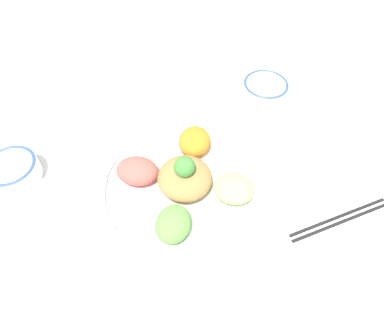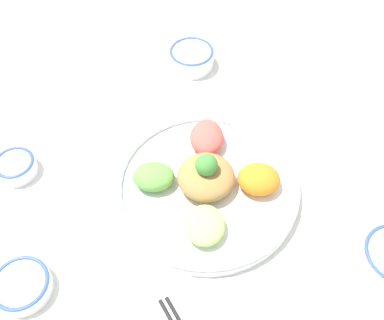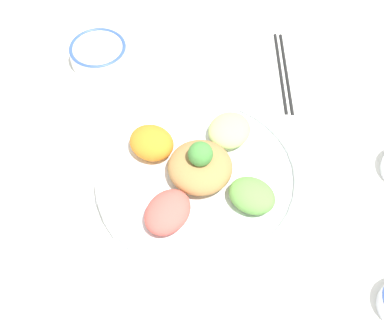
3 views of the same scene
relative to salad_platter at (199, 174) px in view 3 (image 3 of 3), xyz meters
The scene contains 6 objects.
ground_plane 0.05m from the salad_platter, 128.64° to the right, with size 2.40×2.40×0.00m, color white.
salad_platter is the anchor object (origin of this frame).
sauce_bowl_dark 0.37m from the salad_platter, 163.94° to the left, with size 0.12×0.12×0.04m.
chopsticks_pair_near 0.32m from the salad_platter, 96.24° to the left, with size 0.16×0.19×0.01m.
serving_spoon_main 0.37m from the salad_platter, 157.85° to the right, with size 0.10×0.12×0.01m.
serving_spoon_extra 0.25m from the salad_platter, 130.37° to the right, with size 0.12×0.11×0.01m.
Camera 3 is at (0.35, -0.37, 0.81)m, focal length 50.00 mm.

